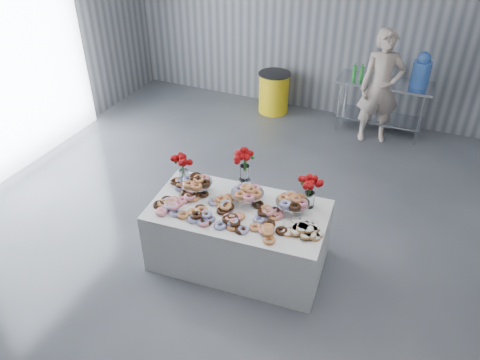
{
  "coord_description": "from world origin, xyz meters",
  "views": [
    {
      "loc": [
        1.48,
        -3.36,
        3.84
      ],
      "look_at": [
        -0.23,
        0.53,
        0.94
      ],
      "focal_mm": 35.0,
      "sensor_mm": 36.0,
      "label": 1
    }
  ],
  "objects_px": {
    "person": "(381,87)",
    "trash_barrel": "(274,92)",
    "prep_table": "(383,97)",
    "water_jug": "(421,71)",
    "display_table": "(239,236)"
  },
  "relations": [
    {
      "from": "prep_table",
      "to": "water_jug",
      "type": "height_order",
      "value": "water_jug"
    },
    {
      "from": "display_table",
      "to": "trash_barrel",
      "type": "xyz_separation_m",
      "value": [
        -1.0,
        3.84,
        -0.0
      ]
    },
    {
      "from": "display_table",
      "to": "person",
      "type": "height_order",
      "value": "person"
    },
    {
      "from": "person",
      "to": "trash_barrel",
      "type": "relative_size",
      "value": 2.46
    },
    {
      "from": "water_jug",
      "to": "trash_barrel",
      "type": "distance_m",
      "value": 2.52
    },
    {
      "from": "prep_table",
      "to": "water_jug",
      "type": "bearing_deg",
      "value": -0.0
    },
    {
      "from": "water_jug",
      "to": "person",
      "type": "distance_m",
      "value": 0.65
    },
    {
      "from": "prep_table",
      "to": "water_jug",
      "type": "distance_m",
      "value": 0.73
    },
    {
      "from": "person",
      "to": "trash_barrel",
      "type": "height_order",
      "value": "person"
    },
    {
      "from": "water_jug",
      "to": "person",
      "type": "height_order",
      "value": "person"
    },
    {
      "from": "person",
      "to": "prep_table",
      "type": "bearing_deg",
      "value": 64.97
    },
    {
      "from": "display_table",
      "to": "trash_barrel",
      "type": "height_order",
      "value": "display_table"
    },
    {
      "from": "trash_barrel",
      "to": "person",
      "type": "bearing_deg",
      "value": -9.12
    },
    {
      "from": "prep_table",
      "to": "display_table",
      "type": "bearing_deg",
      "value": -103.08
    },
    {
      "from": "prep_table",
      "to": "trash_barrel",
      "type": "height_order",
      "value": "prep_table"
    }
  ]
}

